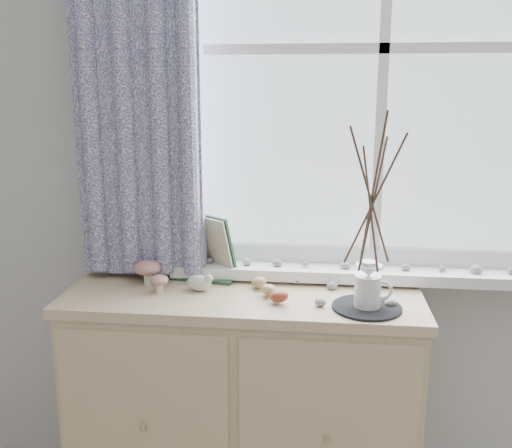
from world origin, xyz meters
name	(u,v)px	position (x,y,z in m)	size (l,w,h in m)	color
sideboard	(243,405)	(-0.15, 1.75, 0.43)	(1.20, 0.45, 0.85)	beige
botanical_book	(193,248)	(-0.34, 1.85, 0.97)	(0.35, 0.13, 0.24)	#1E3E27
toadstool_cluster	(150,272)	(-0.48, 1.77, 0.90)	(0.14, 0.15, 0.09)	white
wooden_eggs	(269,289)	(-0.06, 1.72, 0.87)	(0.13, 0.17, 0.06)	tan
songbird_figurine	(199,282)	(-0.30, 1.75, 0.88)	(0.12, 0.05, 0.06)	silver
crocheted_doily	(367,307)	(0.25, 1.65, 0.85)	(0.22, 0.22, 0.01)	black
twig_pitcher	(372,196)	(0.25, 1.65, 1.21)	(0.23, 0.23, 0.62)	white
sideboard_pebbles	(334,293)	(0.15, 1.75, 0.86)	(0.34, 0.23, 0.03)	gray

